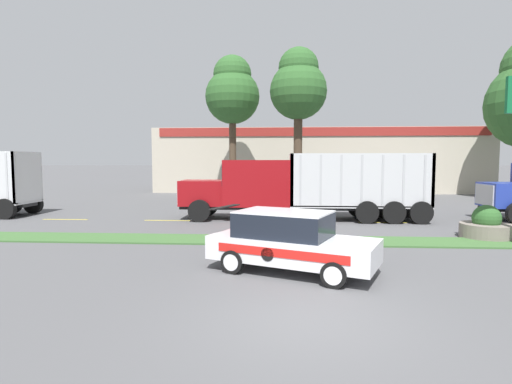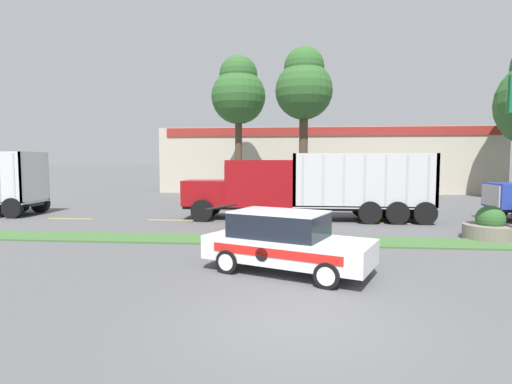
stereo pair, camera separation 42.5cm
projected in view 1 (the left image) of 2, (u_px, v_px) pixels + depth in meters
name	position (u px, v px, depth m)	size (l,w,h in m)	color
ground_plane	(309.00, 320.00, 7.57)	(600.00, 600.00, 0.00)	#515154
grass_verge	(296.00, 240.00, 15.03)	(120.00, 1.82, 0.06)	#3D6633
centre_line_2	(65.00, 219.00, 20.69)	(2.40, 0.14, 0.01)	yellow
centre_line_3	(167.00, 220.00, 20.34)	(2.40, 0.14, 0.01)	yellow
centre_line_4	(273.00, 221.00, 19.98)	(2.40, 0.14, 0.01)	yellow
centre_line_5	(383.00, 223.00, 19.63)	(2.40, 0.14, 0.01)	yellow
centre_line_6	(496.00, 224.00, 19.28)	(2.40, 0.14, 0.01)	yellow
dump_truck_mid	(283.00, 188.00, 20.61)	(12.59, 2.59, 3.40)	black
rally_car	(290.00, 241.00, 10.84)	(4.82, 3.41, 1.69)	white
stone_planter	(486.00, 226.00, 15.58)	(1.92, 1.92, 1.32)	slate
store_building_backdrop	(315.00, 161.00, 43.03)	(32.03, 12.10, 6.21)	#BCB29E
tree_behind_centre	(298.00, 87.00, 29.12)	(4.18, 4.18, 11.29)	#473828
tree_behind_right	(232.00, 92.00, 32.25)	(4.39, 4.39, 11.54)	#473828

